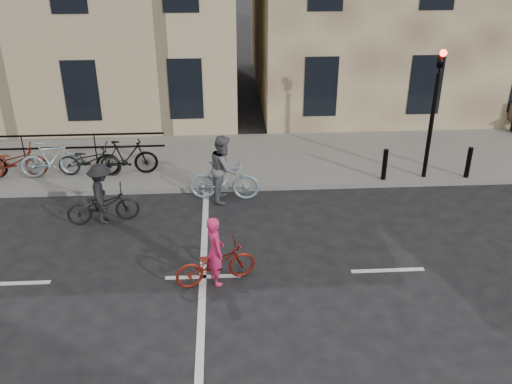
{
  "coord_description": "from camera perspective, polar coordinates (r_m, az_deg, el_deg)",
  "views": [
    {
      "loc": [
        0.53,
        -10.07,
        7.1
      ],
      "look_at": [
        1.24,
        1.77,
        1.1
      ],
      "focal_mm": 40.0,
      "sensor_mm": 36.0,
      "label": 1
    }
  ],
  "objects": [
    {
      "name": "cyclist_grey",
      "position": [
        15.07,
        -3.23,
        1.8
      ],
      "size": [
        1.93,
        0.95,
        1.82
      ],
      "rotation": [
        0.0,
        0.0,
        1.46
      ],
      "color": "#8BA6B6",
      "rests_on": "ground"
    },
    {
      "name": "bollard_west",
      "position": [
        17.16,
        20.48,
        2.79
      ],
      "size": [
        0.14,
        0.14,
        0.9
      ],
      "primitive_type": "cylinder",
      "color": "black",
      "rests_on": "sidewalk"
    },
    {
      "name": "parked_bikes",
      "position": [
        17.31,
        -21.52,
        2.98
      ],
      "size": [
        7.25,
        1.23,
        1.05
      ],
      "color": "black",
      "rests_on": "sidewalk"
    },
    {
      "name": "traffic_light",
      "position": [
        16.17,
        17.47,
        8.89
      ],
      "size": [
        0.18,
        0.3,
        3.9
      ],
      "color": "black",
      "rests_on": "sidewalk"
    },
    {
      "name": "bollard_east",
      "position": [
        16.35,
        12.74,
        2.7
      ],
      "size": [
        0.14,
        0.14,
        0.9
      ],
      "primitive_type": "cylinder",
      "color": "black",
      "rests_on": "sidewalk"
    },
    {
      "name": "cyclist_pink",
      "position": [
        11.88,
        -4.06,
        -6.81
      ],
      "size": [
        1.82,
        1.09,
        1.53
      ],
      "rotation": [
        0.0,
        0.0,
        1.88
      ],
      "color": "maroon",
      "rests_on": "ground"
    },
    {
      "name": "ground",
      "position": [
        12.34,
        -5.33,
        -8.46
      ],
      "size": [
        120.0,
        120.0,
        0.0
      ],
      "primitive_type": "plane",
      "color": "black",
      "rests_on": "ground"
    },
    {
      "name": "cyclist_dark",
      "position": [
        14.5,
        -15.11,
        -0.76
      ],
      "size": [
        1.83,
        1.1,
        1.56
      ],
      "rotation": [
        0.0,
        0.0,
        1.76
      ],
      "color": "black",
      "rests_on": "ground"
    },
    {
      "name": "sidewalk",
      "position": [
        18.12,
        -17.65,
        2.68
      ],
      "size": [
        46.0,
        4.0,
        0.15
      ],
      "primitive_type": "cube",
      "color": "slate",
      "rests_on": "ground"
    }
  ]
}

